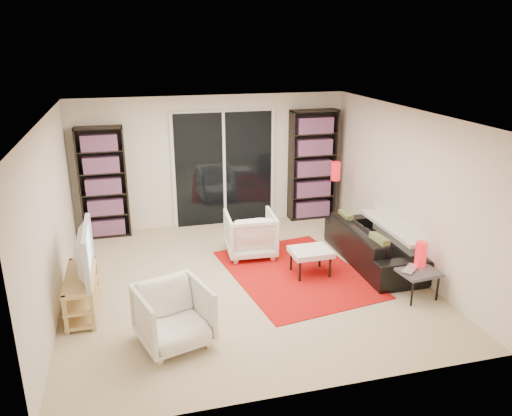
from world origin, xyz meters
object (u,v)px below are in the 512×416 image
object	(u,v)px
bookshelf_left	(103,183)
side_table	(416,272)
sofa	(373,244)
armchair_back	(250,234)
tv_stand	(82,292)
armchair_front	(174,316)
bookshelf_right	(313,165)
ottoman	(311,253)
floor_lamp	(335,179)

from	to	relation	value
bookshelf_left	side_table	distance (m)	5.33
sofa	armchair_back	xyz separation A→B (m)	(-1.79, 0.76, 0.06)
tv_stand	armchair_front	distance (m)	1.50
sofa	side_table	bearing A→B (deg)	-177.32
bookshelf_right	ottoman	xyz separation A→B (m)	(-0.90, -2.36, -0.70)
armchair_front	sofa	bearing A→B (deg)	7.23
side_table	floor_lamp	size ratio (longest dim) A/B	0.46
armchair_back	side_table	distance (m)	2.65
armchair_front	floor_lamp	world-z (taller)	floor_lamp
armchair_back	ottoman	distance (m)	1.15
sofa	ottoman	size ratio (longest dim) A/B	3.48
side_table	bookshelf_left	bearing A→B (deg)	140.69
bookshelf_left	armchair_back	xyz separation A→B (m)	(2.26, -1.44, -0.62)
bookshelf_left	side_table	world-z (taller)	bookshelf_left
armchair_back	ottoman	world-z (taller)	armchair_back
sofa	armchair_front	bearing A→B (deg)	114.51
ottoman	armchair_front	bearing A→B (deg)	-149.09
side_table	armchair_back	bearing A→B (deg)	133.77
tv_stand	armchair_front	bearing A→B (deg)	-44.09
bookshelf_right	armchair_back	xyz separation A→B (m)	(-1.59, -1.44, -0.69)
armchair_front	tv_stand	bearing A→B (deg)	119.06
armchair_back	floor_lamp	xyz separation A→B (m)	(1.80, 0.83, 0.57)
tv_stand	armchair_back	xyz separation A→B (m)	(2.52, 1.17, 0.10)
bookshelf_right	side_table	bearing A→B (deg)	-85.83
armchair_back	ottoman	size ratio (longest dim) A/B	1.33
armchair_back	side_table	xyz separation A→B (m)	(1.83, -1.91, -0.00)
bookshelf_left	armchair_front	size ratio (longest dim) A/B	2.49
armchair_front	armchair_back	bearing A→B (deg)	39.82
tv_stand	floor_lamp	world-z (taller)	floor_lamp
ottoman	side_table	world-z (taller)	same
sofa	side_table	xyz separation A→B (m)	(0.05, -1.16, 0.06)
sofa	ottoman	xyz separation A→B (m)	(-1.10, -0.17, 0.05)
bookshelf_left	sofa	size ratio (longest dim) A/B	0.95
bookshelf_right	side_table	world-z (taller)	bookshelf_right
sofa	side_table	world-z (taller)	sofa
floor_lamp	sofa	bearing A→B (deg)	-90.29
tv_stand	armchair_back	size ratio (longest dim) A/B	1.44
side_table	floor_lamp	distance (m)	2.80
bookshelf_right	side_table	distance (m)	3.43
bookshelf_left	floor_lamp	world-z (taller)	bookshelf_left
tv_stand	armchair_back	world-z (taller)	armchair_back
sofa	armchair_front	size ratio (longest dim) A/B	2.64
sofa	ottoman	distance (m)	1.12
sofa	armchair_front	world-z (taller)	armchair_front
armchair_back	sofa	bearing A→B (deg)	160.26
bookshelf_left	bookshelf_right	world-z (taller)	bookshelf_right
bookshelf_left	bookshelf_right	size ratio (longest dim) A/B	0.93
side_table	floor_lamp	xyz separation A→B (m)	(-0.04, 2.74, 0.57)
sofa	armchair_back	bearing A→B (deg)	67.47
ottoman	side_table	distance (m)	1.52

